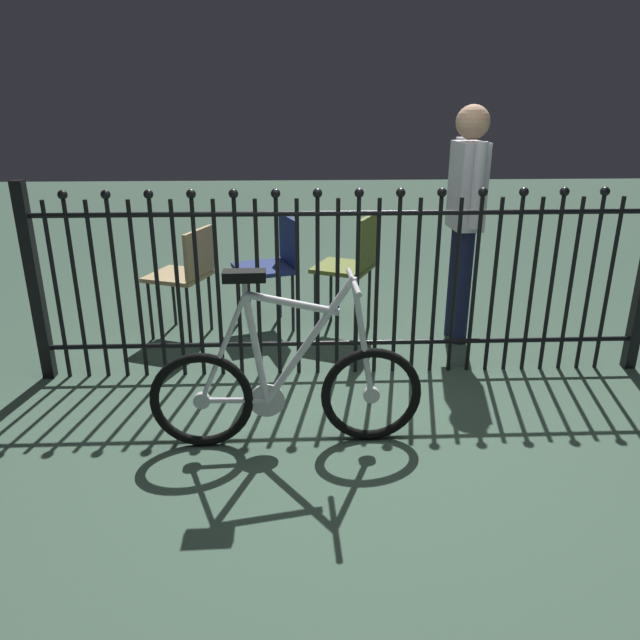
# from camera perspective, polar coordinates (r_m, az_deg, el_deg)

# --- Properties ---
(ground_plane) EXTENTS (20.00, 20.00, 0.00)m
(ground_plane) POSITION_cam_1_polar(r_m,az_deg,el_deg) (3.28, 3.30, -10.33)
(ground_plane) COLOR #3C5645
(iron_fence) EXTENTS (3.82, 0.07, 1.23)m
(iron_fence) POSITION_cam_1_polar(r_m,az_deg,el_deg) (3.69, 1.41, 3.80)
(iron_fence) COLOR black
(iron_fence) RESTS_ON ground
(bicycle) EXTENTS (1.37, 0.40, 0.92)m
(bicycle) POSITION_cam_1_polar(r_m,az_deg,el_deg) (3.03, -3.17, -6.32)
(bicycle) COLOR black
(bicycle) RESTS_ON ground
(chair_olive) EXTENTS (0.52, 0.52, 0.89)m
(chair_olive) POSITION_cam_1_polar(r_m,az_deg,el_deg) (4.39, 3.17, 5.61)
(chair_olive) COLOR black
(chair_olive) RESTS_ON ground
(chair_tan) EXTENTS (0.51, 0.51, 0.80)m
(chair_tan) POSITION_cam_1_polar(r_m,az_deg,el_deg) (4.44, -12.50, 4.61)
(chair_tan) COLOR black
(chair_tan) RESTS_ON ground
(chair_navy) EXTENTS (0.53, 0.53, 0.84)m
(chair_navy) POSITION_cam_1_polar(r_m,az_deg,el_deg) (4.55, -4.35, 5.68)
(chair_navy) COLOR black
(chair_navy) RESTS_ON ground
(person_visitor) EXTENTS (0.22, 0.48, 1.63)m
(person_visitor) POSITION_cam_1_polar(r_m,az_deg,el_deg) (4.29, 13.62, 10.43)
(person_visitor) COLOR #191E3F
(person_visitor) RESTS_ON ground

